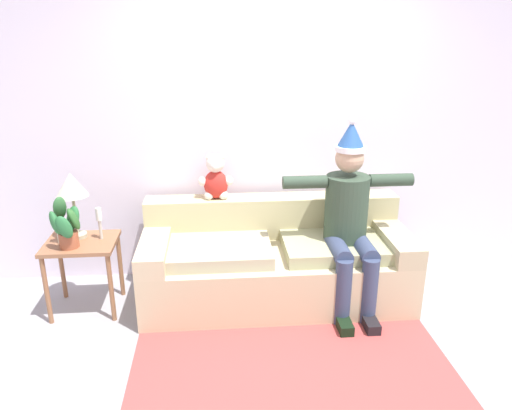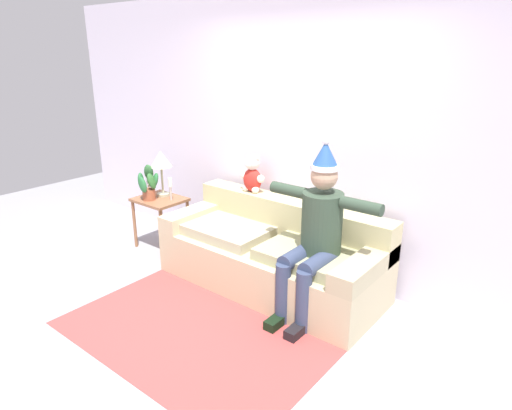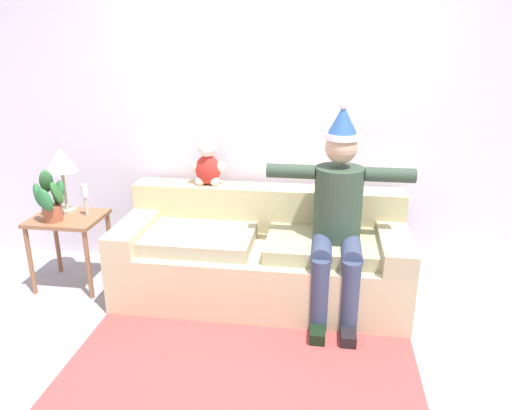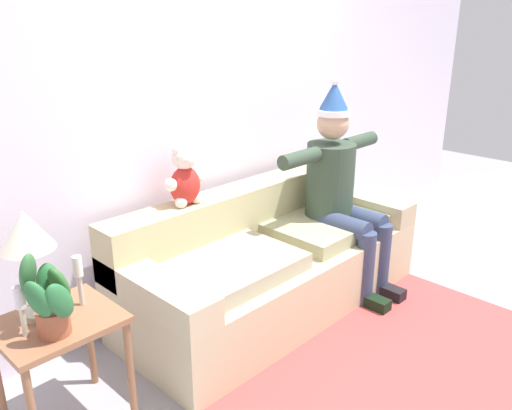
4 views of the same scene
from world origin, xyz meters
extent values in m
plane|color=#97969B|center=(0.00, 0.00, 0.00)|extent=(10.00, 10.00, 0.00)
cube|color=silver|center=(0.00, 1.55, 1.35)|extent=(7.00, 0.10, 2.70)
cube|color=#C3B58D|center=(0.00, 0.98, 0.21)|extent=(2.14, 0.88, 0.43)
cube|color=#C3B785|center=(0.00, 1.30, 0.60)|extent=(2.14, 0.24, 0.35)
cube|color=#C6B791|center=(-0.96, 0.98, 0.51)|extent=(0.22, 0.88, 0.16)
cube|color=tan|center=(0.96, 0.98, 0.51)|extent=(0.22, 0.88, 0.16)
cube|color=tan|center=(-0.48, 0.93, 0.48)|extent=(0.86, 0.62, 0.10)
cube|color=tan|center=(0.48, 0.93, 0.48)|extent=(0.86, 0.62, 0.10)
cylinder|color=#324434|center=(0.55, 0.96, 0.79)|extent=(0.34, 0.34, 0.52)
sphere|color=tan|center=(0.55, 0.96, 1.19)|extent=(0.22, 0.22, 0.22)
cylinder|color=white|center=(0.55, 0.96, 1.26)|extent=(0.23, 0.23, 0.04)
cone|color=#285191|center=(0.55, 0.96, 1.37)|extent=(0.21, 0.21, 0.20)
sphere|color=white|center=(0.55, 0.96, 1.47)|extent=(0.06, 0.06, 0.06)
cylinder|color=#364260|center=(0.45, 0.76, 0.53)|extent=(0.14, 0.40, 0.14)
cylinder|color=#364260|center=(0.45, 0.56, 0.26)|extent=(0.13, 0.13, 0.53)
cube|color=black|center=(0.45, 0.48, 0.04)|extent=(0.10, 0.24, 0.08)
cylinder|color=#364260|center=(0.65, 0.76, 0.53)|extent=(0.14, 0.40, 0.14)
cylinder|color=#364260|center=(0.65, 0.56, 0.26)|extent=(0.13, 0.13, 0.53)
cube|color=black|center=(0.65, 0.48, 0.04)|extent=(0.10, 0.24, 0.08)
cylinder|color=#324434|center=(0.21, 0.96, 1.01)|extent=(0.34, 0.10, 0.10)
cylinder|color=#324434|center=(0.89, 0.96, 1.01)|extent=(0.34, 0.10, 0.10)
ellipsoid|color=red|center=(-0.47, 1.30, 0.90)|extent=(0.20, 0.16, 0.24)
sphere|color=white|center=(-0.47, 1.30, 1.08)|extent=(0.15, 0.15, 0.15)
sphere|color=white|center=(-0.47, 1.24, 1.07)|extent=(0.07, 0.07, 0.07)
sphere|color=white|center=(-0.52, 1.30, 1.13)|extent=(0.05, 0.05, 0.05)
sphere|color=white|center=(-0.42, 1.30, 1.13)|extent=(0.05, 0.05, 0.05)
sphere|color=white|center=(-0.58, 1.30, 0.93)|extent=(0.08, 0.08, 0.08)
sphere|color=white|center=(-0.53, 1.27, 0.82)|extent=(0.08, 0.08, 0.08)
sphere|color=white|center=(-0.37, 1.30, 0.93)|extent=(0.08, 0.08, 0.08)
sphere|color=white|center=(-0.41, 1.27, 0.82)|extent=(0.08, 0.08, 0.08)
cube|color=#915E3F|center=(-1.52, 0.94, 0.57)|extent=(0.53, 0.45, 0.03)
cylinder|color=#915E3F|center=(-1.75, 0.74, 0.28)|extent=(0.04, 0.04, 0.55)
cylinder|color=#915E3F|center=(-1.28, 0.74, 0.28)|extent=(0.04, 0.04, 0.55)
cylinder|color=#915E3F|center=(-1.75, 1.13, 0.28)|extent=(0.04, 0.04, 0.55)
cylinder|color=#915E3F|center=(-1.28, 1.13, 0.28)|extent=(0.04, 0.04, 0.55)
cylinder|color=#AFAF91|center=(-1.56, 1.03, 0.60)|extent=(0.14, 0.14, 0.03)
cylinder|color=#B8B996|center=(-1.56, 1.03, 0.77)|extent=(0.02, 0.02, 0.31)
cone|color=beige|center=(-1.56, 1.03, 1.01)|extent=(0.24, 0.24, 0.18)
cylinder|color=#A35538|center=(-1.57, 0.84, 0.64)|extent=(0.14, 0.14, 0.12)
ellipsoid|color=#2D632B|center=(-1.52, 0.85, 0.80)|extent=(0.13, 0.13, 0.20)
ellipsoid|color=#286936|center=(-1.54, 0.91, 0.79)|extent=(0.14, 0.14, 0.19)
ellipsoid|color=#326836|center=(-1.62, 0.90, 0.87)|extent=(0.13, 0.14, 0.19)
ellipsoid|color=#2A6B37|center=(-1.64, 0.80, 0.80)|extent=(0.15, 0.14, 0.21)
ellipsoid|color=#286A37|center=(-1.56, 0.76, 0.77)|extent=(0.16, 0.07, 0.21)
cylinder|color=beige|center=(-1.67, 0.92, 0.65)|extent=(0.02, 0.02, 0.14)
cylinder|color=white|center=(-1.67, 0.92, 0.77)|extent=(0.04, 0.04, 0.10)
cylinder|color=beige|center=(-1.37, 0.98, 0.66)|extent=(0.02, 0.02, 0.15)
cylinder|color=white|center=(-1.37, 0.98, 0.79)|extent=(0.04, 0.04, 0.10)
cube|color=#B34441|center=(0.00, -0.01, 0.00)|extent=(2.13, 1.36, 0.01)
camera|label=1|loc=(-0.46, -2.54, 2.08)|focal=33.80mm
camera|label=2|loc=(2.31, -2.11, 2.14)|focal=31.59mm
camera|label=3|loc=(0.45, -2.34, 1.90)|focal=34.13mm
camera|label=4|loc=(-2.36, -1.15, 1.89)|focal=36.87mm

